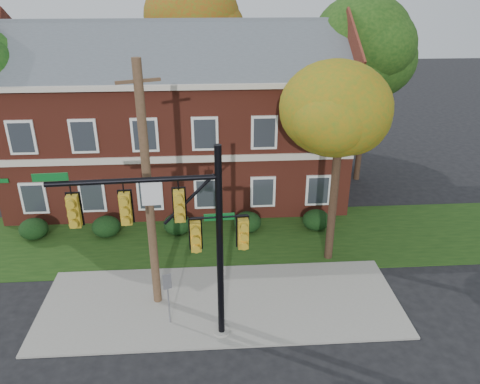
{
  "coord_description": "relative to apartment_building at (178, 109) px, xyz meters",
  "views": [
    {
      "loc": [
        -0.25,
        -13.94,
        11.72
      ],
      "look_at": [
        0.88,
        3.0,
        3.91
      ],
      "focal_mm": 35.0,
      "sensor_mm": 36.0,
      "label": 1
    }
  ],
  "objects": [
    {
      "name": "tree_far_rear",
      "position": [
        1.34,
        7.84,
        3.86
      ],
      "size": [
        6.84,
        6.46,
        11.52
      ],
      "color": "black",
      "rests_on": "ground"
    },
    {
      "name": "utility_pole",
      "position": [
        -0.5,
        -10.67,
        -0.2
      ],
      "size": [
        1.41,
        0.62,
        9.44
      ],
      "rotation": [
        0.0,
        0.0,
        0.36
      ],
      "color": "#4C3823",
      "rests_on": "ground"
    },
    {
      "name": "traffic_signal",
      "position": [
        0.67,
        -12.76,
        -0.52
      ],
      "size": [
        6.45,
        0.67,
        7.2
      ],
      "rotation": [
        0.0,
        0.0,
        0.05
      ],
      "color": "gray",
      "rests_on": "ground"
    },
    {
      "name": "tree_near_right",
      "position": [
        7.22,
        -8.09,
        1.68
      ],
      "size": [
        4.5,
        4.25,
        8.58
      ],
      "color": "black",
      "rests_on": "ground"
    },
    {
      "name": "sign_post",
      "position": [
        0.08,
        -12.01,
        -3.5
      ],
      "size": [
        0.31,
        0.15,
        2.19
      ],
      "rotation": [
        0.0,
        0.0,
        0.36
      ],
      "color": "slate",
      "rests_on": "ground"
    },
    {
      "name": "sidewalk",
      "position": [
        2.0,
        -10.95,
        -4.95
      ],
      "size": [
        14.0,
        5.0,
        0.08
      ],
      "primitive_type": "cube",
      "color": "gray",
      "rests_on": "ground"
    },
    {
      "name": "grass_strip",
      "position": [
        2.0,
        -5.95,
        -4.97
      ],
      "size": [
        30.0,
        6.0,
        0.04
      ],
      "primitive_type": "cube",
      "color": "#193811",
      "rests_on": "ground"
    },
    {
      "name": "hedge_far_right",
      "position": [
        7.0,
        -5.25,
        -4.46
      ],
      "size": [
        1.4,
        1.26,
        1.05
      ],
      "primitive_type": "ellipsoid",
      "color": "black",
      "rests_on": "ground"
    },
    {
      "name": "ground",
      "position": [
        2.0,
        -11.95,
        -4.99
      ],
      "size": [
        120.0,
        120.0,
        0.0
      ],
      "primitive_type": "plane",
      "color": "black",
      "rests_on": "ground"
    },
    {
      "name": "apartment_building",
      "position": [
        0.0,
        0.0,
        0.0
      ],
      "size": [
        18.8,
        8.8,
        9.74
      ],
      "color": "maroon",
      "rests_on": "ground"
    },
    {
      "name": "hedge_center",
      "position": [
        0.0,
        -5.25,
        -4.46
      ],
      "size": [
        1.4,
        1.26,
        1.05
      ],
      "primitive_type": "ellipsoid",
      "color": "black",
      "rests_on": "ground"
    },
    {
      "name": "hedge_right",
      "position": [
        3.5,
        -5.25,
        -4.46
      ],
      "size": [
        1.4,
        1.26,
        1.05
      ],
      "primitive_type": "ellipsoid",
      "color": "black",
      "rests_on": "ground"
    },
    {
      "name": "hedge_far_left",
      "position": [
        -7.0,
        -5.25,
        -4.46
      ],
      "size": [
        1.4,
        1.26,
        1.05
      ],
      "primitive_type": "ellipsoid",
      "color": "black",
      "rests_on": "ground"
    },
    {
      "name": "hedge_left",
      "position": [
        -3.5,
        -5.25,
        -4.46
      ],
      "size": [
        1.4,
        1.26,
        1.05
      ],
      "primitive_type": "ellipsoid",
      "color": "black",
      "rests_on": "ground"
    },
    {
      "name": "tree_right_rear",
      "position": [
        11.31,
        0.86,
        3.13
      ],
      "size": [
        6.3,
        5.95,
        10.62
      ],
      "color": "black",
      "rests_on": "ground"
    }
  ]
}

